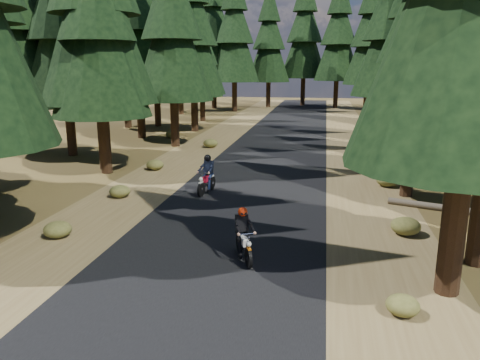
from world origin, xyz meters
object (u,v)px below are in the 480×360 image
rider_lead (244,243)px  log_far (450,209)px  rider_follow (206,181)px  log_near (407,167)px

rider_lead → log_far: bearing=-163.3°
rider_lead → rider_follow: 6.71m
rider_lead → rider_follow: size_ratio=0.91×
rider_follow → log_near: bearing=-137.2°
log_near → rider_follow: rider_follow is taller
log_far → rider_lead: size_ratio=2.56×
log_near → rider_follow: size_ratio=3.04×
log_near → log_far: (0.34, -6.79, -0.04)m
log_far → rider_follow: rider_follow is taller
rider_lead → rider_follow: rider_follow is taller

